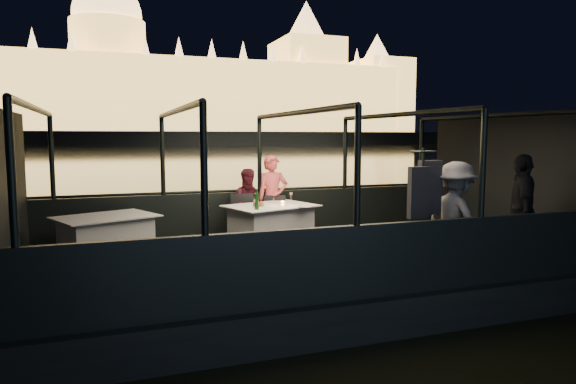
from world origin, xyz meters
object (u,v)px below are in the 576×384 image
object	(u,v)px
dining_table_aft	(107,239)
coat_stand	(422,213)
wine_bottle	(257,200)
chair_port_left	(245,220)
passenger_stripe	(456,215)
chair_port_right	(278,219)
passenger_dark	(521,209)
dining_table_central	(271,227)
person_man_maroon	(250,202)
person_woman_coral	(273,201)

from	to	relation	value
dining_table_aft	coat_stand	bearing A→B (deg)	-29.37
wine_bottle	chair_port_left	bearing A→B (deg)	87.75
chair_port_left	passenger_stripe	xyz separation A→B (m)	(2.28, -2.90, 0.40)
dining_table_aft	passenger_stripe	size ratio (longest dim) A/B	0.87
chair_port_right	passenger_dark	xyz separation A→B (m)	(2.93, -2.79, 0.40)
coat_stand	wine_bottle	world-z (taller)	coat_stand
coat_stand	chair_port_right	bearing A→B (deg)	111.01
dining_table_aft	passenger_stripe	xyz separation A→B (m)	(4.62, -2.31, 0.47)
dining_table_aft	coat_stand	xyz separation A→B (m)	(4.07, -2.29, 0.51)
passenger_dark	dining_table_central	bearing A→B (deg)	-88.63
passenger_dark	dining_table_aft	bearing A→B (deg)	-72.97
chair_port_left	dining_table_aft	bearing A→B (deg)	-151.81
person_man_maroon	wine_bottle	world-z (taller)	person_man_maroon
chair_port_right	passenger_dark	bearing A→B (deg)	-28.16
dining_table_aft	wine_bottle	world-z (taller)	wine_bottle
passenger_stripe	wine_bottle	world-z (taller)	passenger_stripe
person_man_maroon	coat_stand	bearing A→B (deg)	-57.66
dining_table_central	person_man_maroon	size ratio (longest dim) A/B	1.07
coat_stand	passenger_stripe	world-z (taller)	coat_stand
dining_table_central	passenger_dark	size ratio (longest dim) A/B	0.86
coat_stand	passenger_dark	world-z (taller)	coat_stand
person_man_maroon	wine_bottle	xyz separation A→B (m)	(-0.20, -1.14, 0.17)
person_man_maroon	person_woman_coral	bearing A→B (deg)	5.98
chair_port_left	passenger_stripe	world-z (taller)	passenger_stripe
dining_table_aft	person_man_maroon	distance (m)	2.68
wine_bottle	dining_table_aft	bearing A→B (deg)	173.11
wine_bottle	dining_table_central	bearing A→B (deg)	48.08
passenger_stripe	chair_port_right	bearing A→B (deg)	21.73
chair_port_left	chair_port_right	size ratio (longest dim) A/B	1.06
dining_table_central	dining_table_aft	world-z (taller)	dining_table_central
chair_port_right	coat_stand	world-z (taller)	coat_stand
dining_table_aft	chair_port_right	bearing A→B (deg)	11.24
chair_port_right	person_man_maroon	size ratio (longest dim) A/B	0.63
coat_stand	wine_bottle	bearing A→B (deg)	131.17
passenger_dark	person_man_maroon	bearing A→B (deg)	-94.63
dining_table_aft	chair_port_right	world-z (taller)	chair_port_right
person_woman_coral	passenger_dark	distance (m)	4.24
dining_table_central	person_woman_coral	size ratio (longest dim) A/B	0.91
dining_table_central	wine_bottle	bearing A→B (deg)	-131.92
coat_stand	wine_bottle	xyz separation A→B (m)	(-1.76, 2.01, 0.02)
chair_port_right	coat_stand	xyz separation A→B (m)	(1.11, -2.88, 0.45)
dining_table_central	wine_bottle	size ratio (longest dim) A/B	4.36
dining_table_central	chair_port_right	size ratio (longest dim) A/B	1.71
chair_port_left	chair_port_right	xyz separation A→B (m)	(0.62, 0.00, 0.00)
dining_table_aft	person_man_maroon	xyz separation A→B (m)	(2.51, 0.86, 0.36)
passenger_stripe	passenger_dark	world-z (taller)	passenger_dark
person_man_maroon	passenger_stripe	size ratio (longest dim) A/B	0.85
dining_table_central	wine_bottle	distance (m)	0.77
coat_stand	person_woman_coral	size ratio (longest dim) A/B	1.12
chair_port_left	passenger_dark	world-z (taller)	passenger_dark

